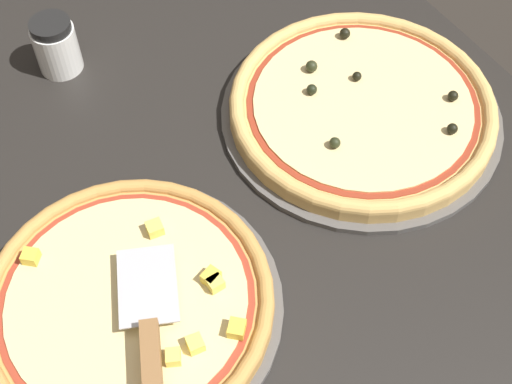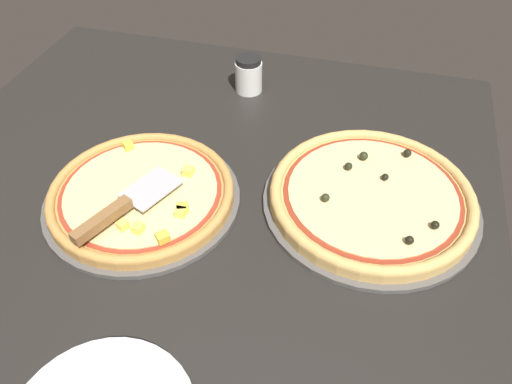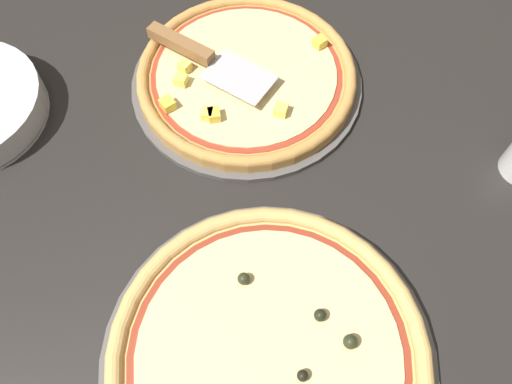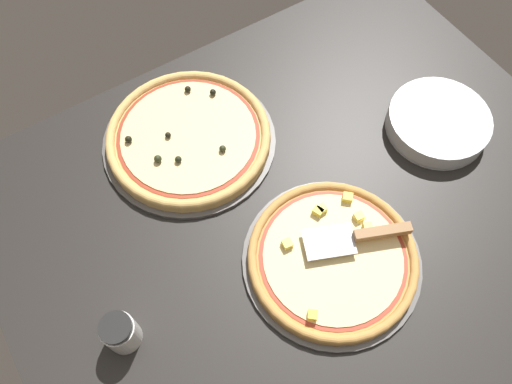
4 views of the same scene
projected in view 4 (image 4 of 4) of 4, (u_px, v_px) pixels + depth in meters
ground_plane at (320, 228)px, 114.89cm from camera, size 138.33×123.67×3.60cm
pizza_pan_front at (331, 261)px, 108.67cm from camera, size 39.07×39.07×1.00cm
pizza_front at (333, 257)px, 107.04cm from camera, size 36.73×36.73×3.69cm
pizza_pan_back at (190, 141)px, 123.51cm from camera, size 42.76×42.76×1.00cm
pizza_back at (189, 136)px, 121.66cm from camera, size 40.19×40.19×4.24cm
serving_spatula at (369, 234)px, 106.23cm from camera, size 23.23×13.46×2.00cm
plate_stack at (438, 122)px, 123.82cm from camera, size 25.12×25.12×4.90cm
parmesan_shaker at (120, 332)px, 97.38cm from camera, size 6.92×6.92×9.25cm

